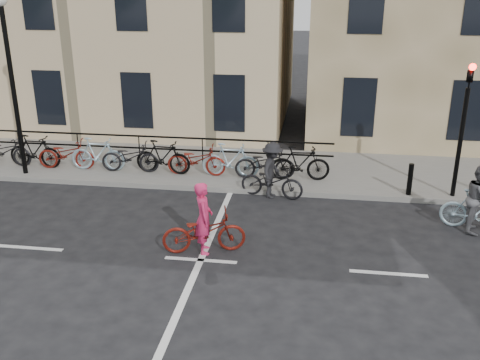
# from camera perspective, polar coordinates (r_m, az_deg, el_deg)

# --- Properties ---
(ground) EXTENTS (120.00, 120.00, 0.00)m
(ground) POSITION_cam_1_polar(r_m,az_deg,el_deg) (11.84, -4.22, -8.53)
(ground) COLOR black
(ground) RESTS_ON ground
(sidewalk) EXTENTS (46.00, 4.00, 0.15)m
(sidewalk) POSITION_cam_1_polar(r_m,az_deg,el_deg) (18.20, -12.56, 1.81)
(sidewalk) COLOR slate
(sidewalk) RESTS_ON ground
(traffic_light) EXTENTS (0.18, 0.30, 3.90)m
(traffic_light) POSITION_cam_1_polar(r_m,az_deg,el_deg) (15.31, 22.82, 6.48)
(traffic_light) COLOR black
(traffic_light) RESTS_ON sidewalk
(lamp_post) EXTENTS (0.36, 0.36, 5.28)m
(lamp_post) POSITION_cam_1_polar(r_m,az_deg,el_deg) (17.13, -23.36, 11.28)
(lamp_post) COLOR black
(lamp_post) RESTS_ON sidewalk
(bollard_east) EXTENTS (0.14, 0.14, 0.90)m
(bollard_east) POSITION_cam_1_polar(r_m,az_deg,el_deg) (15.47, 17.68, 0.06)
(bollard_east) COLOR black
(bollard_east) RESTS_ON sidewalk
(parked_bikes) EXTENTS (11.45, 1.23, 1.05)m
(parked_bikes) POSITION_cam_1_polar(r_m,az_deg,el_deg) (16.78, -10.05, 2.46)
(parked_bikes) COLOR black
(parked_bikes) RESTS_ON sidewalk
(cyclist_pink) EXTENTS (1.96, 1.11, 1.66)m
(cyclist_pink) POSITION_cam_1_polar(r_m,az_deg,el_deg) (11.94, -3.87, -5.16)
(cyclist_pink) COLOR maroon
(cyclist_pink) RESTS_ON ground
(cyclist_grey) EXTENTS (1.80, 0.98, 1.67)m
(cyclist_grey) POSITION_cam_1_polar(r_m,az_deg,el_deg) (14.09, 24.10, -2.45)
(cyclist_grey) COLOR #9BBBCB
(cyclist_grey) RESTS_ON ground
(cyclist_dark) EXTENTS (1.88, 1.13, 1.60)m
(cyclist_dark) POSITION_cam_1_polar(r_m,az_deg,el_deg) (14.94, 3.44, 0.43)
(cyclist_dark) COLOR black
(cyclist_dark) RESTS_ON ground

